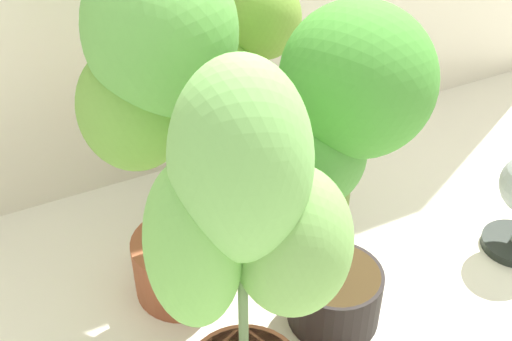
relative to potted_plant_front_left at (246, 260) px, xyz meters
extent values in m
plane|color=silver|center=(0.30, 0.10, -0.50)|extent=(8.00, 8.00, 0.00)
cylinder|color=#5C794C|center=(-0.01, 0.00, -0.02)|extent=(0.02, 0.02, 0.60)
ellipsoid|color=#73B558|center=(-0.01, 0.00, 0.21)|extent=(0.23, 0.23, 0.36)
ellipsoid|color=#6FB54F|center=(-0.09, 0.02, 0.05)|extent=(0.22, 0.24, 0.34)
ellipsoid|color=#74AC53|center=(0.08, -0.02, 0.03)|extent=(0.22, 0.22, 0.30)
cylinder|color=#332B24|center=(0.35, 0.63, -0.39)|extent=(0.19, 0.19, 0.22)
cylinder|color=#432F25|center=(0.35, 0.63, -0.29)|extent=(0.17, 0.17, 0.02)
cylinder|color=#667C4B|center=(0.35, 0.63, -0.05)|extent=(0.02, 0.02, 0.47)
ellipsoid|color=olive|center=(0.35, 0.63, 0.13)|extent=(0.25, 0.25, 0.22)
ellipsoid|color=#6F9E3A|center=(0.27, 0.64, 0.01)|extent=(0.22, 0.22, 0.15)
cylinder|color=#9A5030|center=(0.02, 0.44, -0.42)|extent=(0.25, 0.25, 0.17)
cylinder|color=#452F18|center=(0.02, 0.44, -0.34)|extent=(0.23, 0.23, 0.02)
cylinder|color=#587D44|center=(0.02, 0.44, -0.01)|extent=(0.02, 0.02, 0.65)
ellipsoid|color=#61AB49|center=(0.02, 0.44, 0.24)|extent=(0.44, 0.44, 0.37)
ellipsoid|color=#6AA43D|center=(-0.05, 0.45, 0.07)|extent=(0.26, 0.26, 0.29)
ellipsoid|color=#619C4E|center=(0.10, 0.42, 0.04)|extent=(0.28, 0.29, 0.29)
cylinder|color=black|center=(0.32, 0.17, -0.42)|extent=(0.23, 0.23, 0.16)
cylinder|color=#3D2D17|center=(0.32, 0.17, -0.35)|extent=(0.21, 0.21, 0.02)
cylinder|color=olive|center=(0.32, 0.17, -0.04)|extent=(0.02, 0.02, 0.60)
ellipsoid|color=#428C30|center=(0.32, 0.17, 0.18)|extent=(0.41, 0.41, 0.32)
ellipsoid|color=#498A37|center=(0.25, 0.20, 0.03)|extent=(0.32, 0.32, 0.25)
camera|label=1|loc=(-0.34, -0.73, 0.81)|focal=46.05mm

